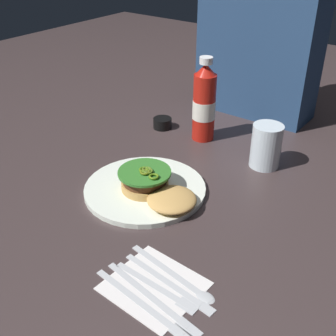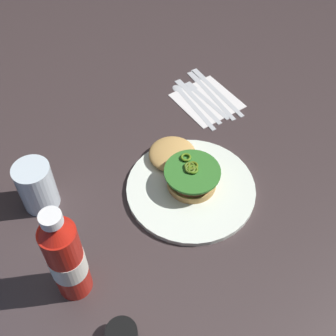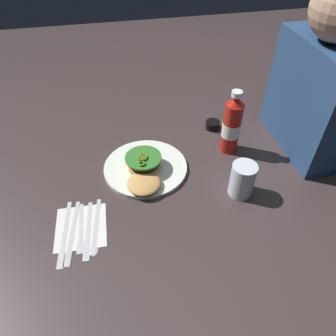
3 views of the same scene
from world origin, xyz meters
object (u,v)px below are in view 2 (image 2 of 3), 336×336
(burger_sandwich, at_px, (184,168))
(condiment_cup, at_px, (122,335))
(ketchup_bottle, at_px, (66,258))
(table_knife, at_px, (214,88))
(butter_knife, at_px, (195,97))
(napkin, at_px, (207,100))
(fork_utensil, at_px, (203,96))
(dinner_plate, at_px, (191,188))
(spoon_utensil, at_px, (188,99))
(water_glass, at_px, (37,186))
(steak_knife, at_px, (208,90))

(burger_sandwich, distance_m, condiment_cup, 0.37)
(ketchup_bottle, relative_size, table_knife, 1.04)
(ketchup_bottle, relative_size, butter_knife, 1.17)
(burger_sandwich, xyz_separation_m, napkin, (0.16, -0.21, -0.03))
(fork_utensil, bearing_deg, burger_sandwich, 131.36)
(napkin, bearing_deg, butter_knife, 35.57)
(ketchup_bottle, bearing_deg, dinner_plate, -82.19)
(fork_utensil, distance_m, spoon_utensil, 0.04)
(water_glass, height_order, fork_utensil, water_glass)
(dinner_plate, relative_size, ketchup_bottle, 1.20)
(spoon_utensil, bearing_deg, steak_knife, -94.78)
(burger_sandwich, distance_m, spoon_utensil, 0.26)
(dinner_plate, distance_m, water_glass, 0.32)
(fork_utensil, distance_m, butter_knife, 0.02)
(dinner_plate, height_order, butter_knife, dinner_plate)
(butter_knife, bearing_deg, condiment_cup, 129.34)
(ketchup_bottle, distance_m, steak_knife, 0.62)
(water_glass, bearing_deg, spoon_utensil, -81.76)
(condiment_cup, distance_m, spoon_utensil, 0.62)
(napkin, distance_m, spoon_utensil, 0.05)
(ketchup_bottle, height_order, butter_knife, ketchup_bottle)
(water_glass, bearing_deg, table_knife, -83.62)
(butter_knife, bearing_deg, napkin, -144.43)
(water_glass, bearing_deg, burger_sandwich, -114.60)
(water_glass, distance_m, spoon_utensil, 0.46)
(steak_knife, relative_size, butter_knife, 1.09)
(napkin, bearing_deg, ketchup_bottle, 114.80)
(dinner_plate, xyz_separation_m, burger_sandwich, (0.04, -0.01, 0.03))
(dinner_plate, distance_m, table_knife, 0.35)
(table_knife, height_order, butter_knife, same)
(table_knife, distance_m, fork_utensil, 0.05)
(napkin, bearing_deg, condiment_cup, 126.41)
(condiment_cup, distance_m, napkin, 0.63)
(condiment_cup, bearing_deg, steak_knife, -53.07)
(napkin, bearing_deg, burger_sandwich, 128.44)
(burger_sandwich, relative_size, steak_knife, 0.92)
(burger_sandwich, xyz_separation_m, spoon_utensil, (0.19, -0.17, -0.03))
(dinner_plate, relative_size, burger_sandwich, 1.40)
(water_glass, height_order, table_knife, water_glass)
(burger_sandwich, xyz_separation_m, fork_utensil, (0.18, -0.21, -0.03))
(burger_sandwich, height_order, ketchup_bottle, ketchup_bottle)
(dinner_plate, bearing_deg, fork_utensil, -44.80)
(burger_sandwich, xyz_separation_m, water_glass, (0.13, 0.28, 0.02))
(burger_sandwich, distance_m, steak_knife, 0.30)
(condiment_cup, height_order, spoon_utensil, condiment_cup)
(steak_knife, bearing_deg, water_glass, 96.65)
(burger_sandwich, bearing_deg, table_knife, -53.00)
(burger_sandwich, relative_size, fork_utensil, 1.15)
(ketchup_bottle, height_order, fork_utensil, ketchup_bottle)
(dinner_plate, xyz_separation_m, water_glass, (0.17, 0.27, 0.05))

